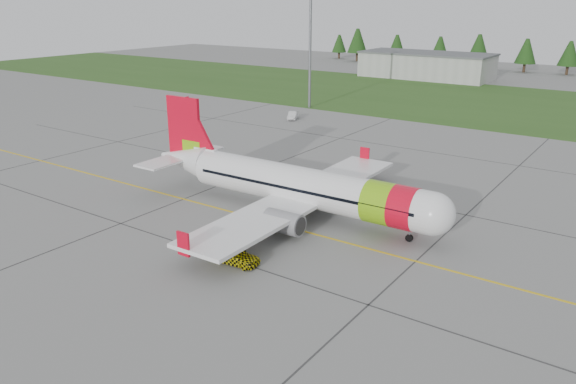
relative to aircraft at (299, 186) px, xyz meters
The scene contains 9 objects.
ground 11.82m from the aircraft, 75.17° to the right, with size 320.00×320.00×0.00m, color gray.
aircraft is the anchor object (origin of this frame).
follow_me_car 11.52m from the aircraft, 81.67° to the right, with size 1.61×1.36×4.00m, color yellow.
service_van 44.34m from the aircraft, 125.15° to the left, with size 1.37×1.29×3.92m, color silver.
grass_strip 71.02m from the aircraft, 87.63° to the left, with size 320.00×50.00×0.03m, color #30561E.
taxi_guideline 5.11m from the aircraft, 46.48° to the right, with size 120.00×0.25×0.02m, color gold.
hangar_west 102.54m from the aircraft, 105.30° to the left, with size 32.00×14.00×6.00m, color #A8A8A3.
floodlight_mast 55.65m from the aircraft, 121.78° to the left, with size 0.50×0.50×20.00m, color slate.
treeline 126.96m from the aircraft, 88.67° to the left, with size 160.00×8.00×10.00m, color #1C3F14, non-canonical shape.
Camera 1 is at (24.33, -29.95, 19.28)m, focal length 35.00 mm.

